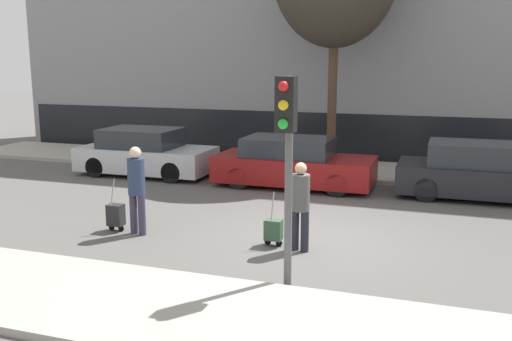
{
  "coord_description": "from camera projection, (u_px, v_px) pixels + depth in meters",
  "views": [
    {
      "loc": [
        2.45,
        -10.34,
        3.51
      ],
      "look_at": [
        -1.68,
        1.8,
        0.95
      ],
      "focal_mm": 40.0,
      "sensor_mm": 36.0,
      "label": 1
    }
  ],
  "objects": [
    {
      "name": "trolley_right",
      "position": [
        273.0,
        230.0,
        10.72
      ],
      "size": [
        0.34,
        0.29,
        1.05
      ],
      "color": "#335138",
      "rests_on": "ground_plane"
    },
    {
      "name": "parked_car_0",
      "position": [
        145.0,
        153.0,
        17.21
      ],
      "size": [
        4.04,
        1.82,
        1.4
      ],
      "color": "#B7BABF",
      "rests_on": "ground_plane"
    },
    {
      "name": "trolley_left",
      "position": [
        116.0,
        215.0,
        11.64
      ],
      "size": [
        0.34,
        0.29,
        1.1
      ],
      "color": "#262628",
      "rests_on": "ground_plane"
    },
    {
      "name": "traffic_light",
      "position": [
        287.0,
        139.0,
        8.33
      ],
      "size": [
        0.28,
        0.47,
        3.24
      ],
      "color": "#515154",
      "rests_on": "ground_plane"
    },
    {
      "name": "ground_plane",
      "position": [
        308.0,
        241.0,
        11.05
      ],
      "size": [
        80.0,
        80.0,
        0.0
      ],
      "primitive_type": "plane",
      "color": "#565451"
    },
    {
      "name": "parked_car_2",
      "position": [
        478.0,
        173.0,
        14.3
      ],
      "size": [
        3.97,
        1.76,
        1.41
      ],
      "color": "black",
      "rests_on": "ground_plane"
    },
    {
      "name": "sidewalk_far",
      "position": [
        362.0,
        171.0,
        17.54
      ],
      "size": [
        28.0,
        3.0,
        0.12
      ],
      "color": "#A39E93",
      "rests_on": "ground_plane"
    },
    {
      "name": "sidewalk_near",
      "position": [
        241.0,
        321.0,
        7.56
      ],
      "size": [
        28.0,
        2.5,
        0.12
      ],
      "color": "#A39E93",
      "rests_on": "ground_plane"
    },
    {
      "name": "pedestrian_left",
      "position": [
        137.0,
        185.0,
        11.28
      ],
      "size": [
        0.35,
        0.34,
        1.78
      ],
      "rotation": [
        0.0,
        0.0,
        -0.1
      ],
      "color": "#383347",
      "rests_on": "ground_plane"
    },
    {
      "name": "parked_car_1",
      "position": [
        293.0,
        163.0,
        15.63
      ],
      "size": [
        4.31,
        1.79,
        1.35
      ],
      "color": "maroon",
      "rests_on": "ground_plane"
    },
    {
      "name": "pedestrian_right",
      "position": [
        300.0,
        201.0,
        10.33
      ],
      "size": [
        0.35,
        0.34,
        1.65
      ],
      "rotation": [
        0.0,
        0.0,
        -0.2
      ],
      "color": "#23232D",
      "rests_on": "ground_plane"
    }
  ]
}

